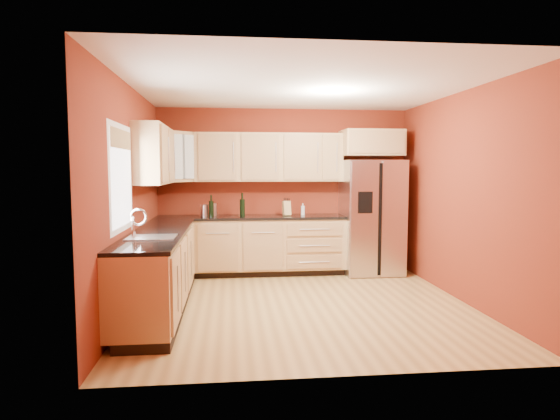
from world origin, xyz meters
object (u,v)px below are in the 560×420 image
(refrigerator, at_px, (371,217))
(wine_bottle_a, at_px, (242,204))
(canister_left, at_px, (213,210))
(knife_block, at_px, (287,208))
(soap_dispenser, at_px, (303,209))

(refrigerator, bearing_deg, wine_bottle_a, 178.60)
(canister_left, height_order, knife_block, knife_block)
(wine_bottle_a, height_order, soap_dispenser, wine_bottle_a)
(canister_left, distance_m, soap_dispenser, 1.40)
(refrigerator, bearing_deg, canister_left, 177.16)
(refrigerator, height_order, wine_bottle_a, refrigerator)
(wine_bottle_a, distance_m, knife_block, 0.69)
(knife_block, distance_m, soap_dispenser, 0.27)
(canister_left, distance_m, knife_block, 1.14)
(refrigerator, height_order, soap_dispenser, refrigerator)
(refrigerator, bearing_deg, knife_block, 177.07)
(refrigerator, xyz_separation_m, wine_bottle_a, (-2.03, 0.05, 0.21))
(wine_bottle_a, relative_size, knife_block, 1.61)
(refrigerator, relative_size, canister_left, 9.10)
(refrigerator, height_order, knife_block, refrigerator)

